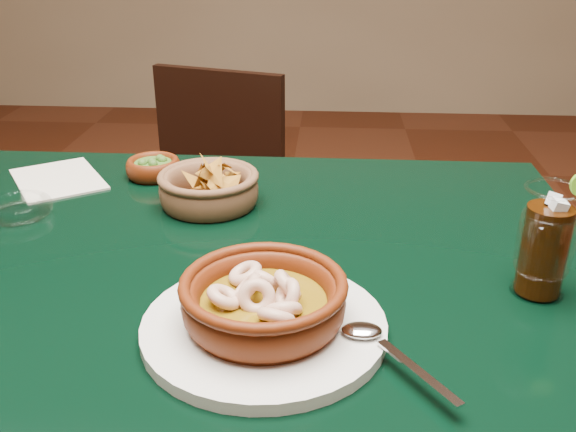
# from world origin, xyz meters

# --- Properties ---
(dining_table) EXTENTS (1.20, 0.80, 0.75)m
(dining_table) POSITION_xyz_m (0.00, 0.00, 0.65)
(dining_table) COLOR black
(dining_table) RESTS_ON ground
(dining_chair) EXTENTS (0.49, 0.49, 0.84)m
(dining_chair) POSITION_xyz_m (-0.14, 0.70, 0.46)
(dining_chair) COLOR black
(dining_chair) RESTS_ON ground
(shrimp_plate) EXTENTS (0.35, 0.29, 0.08)m
(shrimp_plate) POSITION_xyz_m (0.13, -0.22, 0.78)
(shrimp_plate) COLOR silver
(shrimp_plate) RESTS_ON dining_table
(chip_basket) EXTENTS (0.20, 0.20, 0.12)m
(chip_basket) POSITION_xyz_m (-0.01, 0.15, 0.78)
(chip_basket) COLOR brown
(chip_basket) RESTS_ON dining_table
(guacamole_ramekin) EXTENTS (0.12, 0.12, 0.04)m
(guacamole_ramekin) POSITION_xyz_m (-0.13, 0.27, 0.77)
(guacamole_ramekin) COLOR #4B1906
(guacamole_ramekin) RESTS_ON dining_table
(cola_drink) EXTENTS (0.15, 0.15, 0.17)m
(cola_drink) POSITION_xyz_m (0.47, -0.11, 0.82)
(cola_drink) COLOR white
(cola_drink) RESTS_ON dining_table
(glass_ashtray) EXTENTS (0.12, 0.12, 0.03)m
(glass_ashtray) POSITION_xyz_m (-0.31, 0.08, 0.76)
(glass_ashtray) COLOR white
(glass_ashtray) RESTS_ON dining_table
(paper_menu) EXTENTS (0.23, 0.24, 0.00)m
(paper_menu) POSITION_xyz_m (-0.31, 0.24, 0.75)
(paper_menu) COLOR beige
(paper_menu) RESTS_ON dining_table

